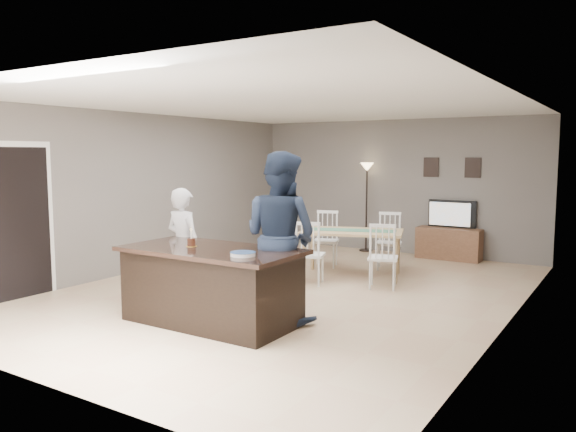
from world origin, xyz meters
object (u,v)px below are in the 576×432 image
Objects in this scene: plate_stack at (243,254)px; television at (451,214)px; floor_lamp at (367,183)px; man at (280,237)px; kitchen_island at (212,285)px; woman at (184,245)px; dining_table at (352,238)px; tv_console at (449,244)px; birthday_cake at (191,242)px.

television is at bearing 84.42° from plate_stack.
man is at bearing -77.18° from floor_lamp.
television is (1.20, 5.64, 0.41)m from kitchen_island.
woman is 0.85× the size of floor_lamp.
woman is 5.10m from floor_lamp.
kitchen_island is 2.35× the size of television.
kitchen_island is at bearing -113.59° from dining_table.
tv_console is 5.70× the size of birthday_cake.
dining_table is (-0.91, -2.43, -0.23)m from television.
plate_stack is 3.46m from dining_table.
floor_lamp is at bearing 101.29° from plate_stack.
man is at bearing 83.47° from television.
birthday_cake is at bearing -87.47° from floor_lamp.
plate_stack is at bearing 158.76° from woman.
tv_console is 4.31× the size of plate_stack.
tv_console is (1.20, 5.57, -0.15)m from kitchen_island.
man reaches higher than kitchen_island.
television is 0.50× the size of floor_lamp.
woman reaches higher than tv_console.
dining_table is at bearing 80.05° from birthday_cake.
plate_stack is (-0.57, -5.78, 0.62)m from tv_console.
floor_lamp reaches higher than kitchen_island.
kitchen_island is at bearing 77.99° from television.
man is (-0.58, -5.02, 0.72)m from tv_console.
television reaches higher than plate_stack.
birthday_cake reaches higher than kitchen_island.
kitchen_island is at bearing -102.16° from tv_console.
man is at bearing -175.32° from woman.
kitchen_island is 1.79× the size of tv_console.
tv_console is 5.10m from man.
floor_lamp is (-1.16, 5.80, 0.50)m from plate_stack.
television reaches higher than kitchen_island.
woman reaches higher than plate_stack.
man is 1.07m from birthday_cake.
birthday_cake is (-0.28, -0.03, 0.50)m from kitchen_island.
plate_stack is at bearing -102.80° from dining_table.
tv_console is at bearing -108.45° from woman.
floor_lamp is at bearing 92.53° from birthday_cake.
tv_console is at bearing -91.91° from man.
kitchen_island is 1.38× the size of woman.
kitchen_island is at bearing 5.44° from birthday_cake.
woman is at bearing 154.08° from plate_stack.
man is 0.77m from plate_stack.
woman is at bearing 4.71° from man.
man is 0.92× the size of dining_table.
television reaches higher than birthday_cake.
man is (1.56, 0.00, 0.24)m from woman.
floor_lamp is (-0.53, 5.59, 0.97)m from kitchen_island.
kitchen_island is 1.00m from man.
dining_table reaches higher than kitchen_island.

